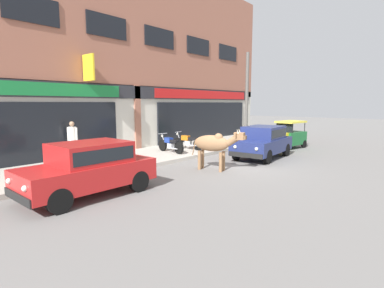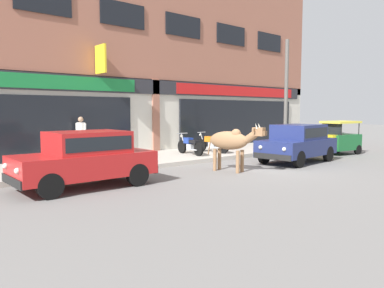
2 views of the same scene
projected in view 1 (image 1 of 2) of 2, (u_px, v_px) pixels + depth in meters
name	position (u px, v px, depth m)	size (l,w,h in m)	color
ground_plane	(232.00, 167.00, 11.88)	(90.00, 90.00, 0.00)	slate
sidewalk	(162.00, 154.00, 14.47)	(19.00, 3.63, 0.16)	#B7AFA3
shop_building	(133.00, 58.00, 15.17)	(23.00, 1.40, 9.98)	#9E604C
cow	(214.00, 144.00, 11.12)	(0.86, 2.12, 1.61)	#936B47
car_0	(263.00, 140.00, 13.69)	(3.71, 1.89, 1.46)	black
car_1	(89.00, 166.00, 8.07)	(3.62, 1.63, 1.46)	black
auto_rickshaw	(289.00, 136.00, 16.72)	(2.06, 1.37, 1.52)	black
motorcycle_0	(170.00, 144.00, 14.30)	(0.54, 1.81, 0.88)	black
motorcycle_1	(188.00, 142.00, 15.26)	(0.52, 1.81, 0.88)	black
pedestrian	(72.00, 136.00, 12.32)	(0.32, 0.47, 1.60)	#2D2D33
utility_pole	(247.00, 99.00, 17.07)	(0.18, 0.18, 5.17)	#595651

